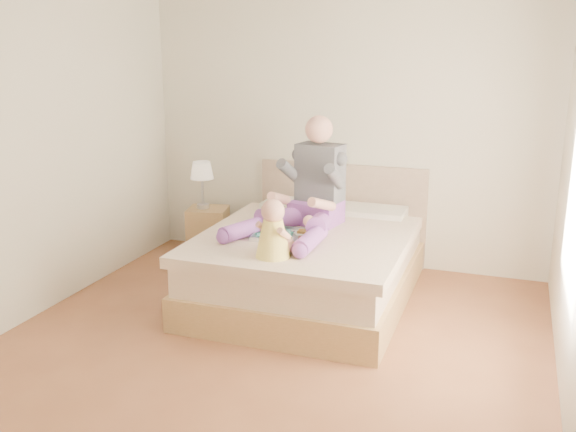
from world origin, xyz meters
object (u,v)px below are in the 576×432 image
(tray, at_px, (286,233))
(baby, at_px, (274,233))
(nightstand, at_px, (208,231))
(bed, at_px, (312,260))
(adult, at_px, (309,195))

(tray, xyz_separation_m, baby, (0.08, -0.50, 0.15))
(nightstand, xyz_separation_m, tray, (1.25, -1.05, 0.40))
(tray, bearing_deg, baby, -83.78)
(baby, bearing_deg, bed, 112.70)
(nightstand, distance_m, adult, 1.64)
(nightstand, bearing_deg, adult, -40.77)
(bed, distance_m, baby, 0.93)
(adult, height_order, tray, adult)
(tray, bearing_deg, nightstand, 136.63)
(bed, xyz_separation_m, baby, (-0.05, -0.80, 0.47))
(nightstand, height_order, baby, baby)
(adult, bearing_deg, baby, -79.36)
(nightstand, bearing_deg, tray, -53.02)
(bed, bearing_deg, nightstand, 151.74)
(nightstand, bearing_deg, baby, -62.21)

